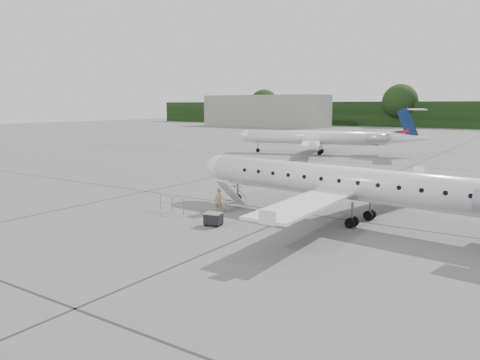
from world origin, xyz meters
The scene contains 8 objects.
ground centered at (0.00, 0.00, 0.00)m, with size 320.00×320.00×0.00m, color #62625F.
terminal_building centered at (-70.00, 110.00, 5.00)m, with size 40.00×14.00×10.00m, color gray.
main_regional_jet centered at (-1.70, 4.33, 3.32)m, with size 25.87×18.63×6.63m, color silver, non-canonical shape.
airstair centered at (-9.37, 3.05, 1.04)m, with size 0.85×2.23×2.08m, color silver, non-canonical shape.
passenger centered at (-9.51, 1.79, 0.80)m, with size 0.59×0.38×1.61m, color #976E52.
safety_railing centered at (-12.19, 0.22, 0.50)m, with size 2.20×0.08×1.00m, color gray, non-canonical shape.
baggage_cart centered at (-7.77, -1.09, 0.41)m, with size 0.96×0.77×0.83m, color black, non-canonical shape.
bg_regional_left centered at (-20.03, 39.29, 3.28)m, with size 25.00×18.00×6.56m, color silver, non-canonical shape.
Camera 1 is at (8.27, -22.29, 6.99)m, focal length 35.00 mm.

